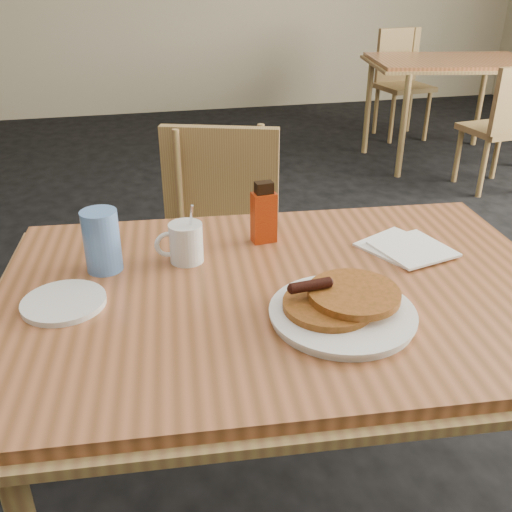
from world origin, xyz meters
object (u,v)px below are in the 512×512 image
Objects in this scene: main_table at (283,303)px; blue_tumbler at (102,241)px; chair_neighbor_near at (506,119)px; neighbor_table at (452,65)px; coffee_mug at (185,242)px; chair_main_far at (227,237)px; syrup_bottle at (264,214)px; chair_neighbor_far at (401,73)px; pancake_plate at (342,308)px.

blue_tumbler reaches higher than main_table.
neighbor_table is at bearing 82.64° from chair_neighbor_near.
main_table is at bearing -126.13° from neighbor_table.
neighbor_table is 3.53m from coffee_mug.
blue_tumbler reaches higher than chair_main_far.
coffee_mug is at bearing 138.42° from main_table.
main_table is 8.55× the size of syrup_bottle.
chair_neighbor_near is 3.03m from coffee_mug.
neighbor_table is 9.20× the size of coffee_mug.
chair_neighbor_far is at bearing 60.16° from main_table.
main_table is at bearing -24.57° from coffee_mug.
main_table is 9.07× the size of coffee_mug.
chair_main_far is at bearing 88.89° from main_table.
main_table is at bearing -127.76° from chair_neighbor_far.
syrup_bottle reaches higher than neighbor_table.
neighbor_table is at bearing 56.15° from pancake_plate.
chair_main_far is 3.14× the size of pancake_plate.
pancake_plate is (0.06, -0.88, 0.24)m from chair_main_far.
chair_neighbor_near is 2.91× the size of pancake_plate.
chair_main_far is 1.00× the size of chair_neighbor_far.
coffee_mug is 1.03× the size of blue_tumbler.
chair_neighbor_far is at bearing 61.97° from pancake_plate.
main_table is 3.55m from neighbor_table.
chair_neighbor_far is 4.15m from coffee_mug.
neighbor_table is 3.36m from syrup_bottle.
pancake_plate is at bearing -34.63° from blue_tumbler.
syrup_bottle is (-2.07, -3.40, 0.29)m from chair_neighbor_far.
pancake_plate is (0.08, -0.14, 0.06)m from main_table.
pancake_plate is 1.96× the size of coffee_mug.
chair_neighbor_far reaches higher than main_table.
coffee_mug reaches higher than pancake_plate.
neighbor_table is 1.49× the size of chair_main_far.
blue_tumbler is at bearing 155.60° from main_table.
coffee_mug reaches higher than neighbor_table.
pancake_plate is 0.37m from syrup_bottle.
chair_neighbor_far is (2.07, 2.89, 0.00)m from chair_main_far.
blue_tumbler is (-0.38, -0.57, 0.29)m from chair_main_far.
neighbor_table is 0.78m from chair_neighbor_far.
neighbor_table is at bearing 47.71° from blue_tumbler.
chair_neighbor_near is (2.07, 1.40, -0.04)m from chair_main_far.
chair_main_far is 0.67m from coffee_mug.
chair_neighbor_near and pancake_plate have the same top height.
chair_neighbor_far reaches higher than neighbor_table.
chair_neighbor_far is (-0.01, 0.76, -0.18)m from neighbor_table.
syrup_bottle is at bearing 8.96° from blue_tumbler.
syrup_bottle is (0.01, 0.22, 0.11)m from main_table.
neighbor_table is at bearing 46.37° from syrup_bottle.
pancake_plate reaches higher than neighbor_table.
chair_neighbor_far is at bearing 83.34° from chair_neighbor_near.
syrup_bottle is at bearing -129.19° from chair_neighbor_far.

